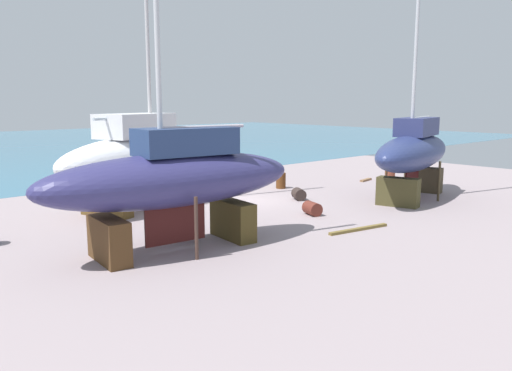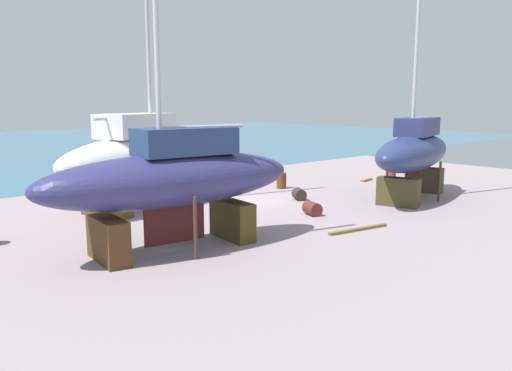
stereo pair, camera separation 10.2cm
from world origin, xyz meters
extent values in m
plane|color=gray|center=(0.00, -2.21, 0.00)|extent=(44.52, 44.52, 0.00)
cube|color=teal|center=(0.00, 40.10, 0.00)|extent=(128.86, 62.36, 0.01)
cube|color=brown|center=(-1.99, 3.21, 0.56)|extent=(1.47, 2.56, 1.12)
cube|color=brown|center=(-6.81, 1.53, 0.56)|extent=(1.47, 2.56, 1.12)
cylinder|color=brown|center=(-4.96, 3.97, 0.94)|extent=(0.12, 0.12, 1.89)
cylinder|color=brown|center=(-3.84, 0.77, 0.94)|extent=(0.12, 0.12, 1.89)
ellipsoid|color=white|center=(-4.40, 2.37, 2.32)|extent=(10.66, 6.28, 2.18)
cube|color=#421711|center=(-4.40, 2.37, 0.47)|extent=(2.34, 0.88, 1.52)
cube|color=white|center=(-4.88, 2.20, 3.85)|extent=(4.08, 2.96, 1.09)
cylinder|color=silver|center=(-5.61, 1.95, 4.20)|extent=(3.42, 1.30, 0.13)
cube|color=#464022|center=(4.45, -5.81, 0.68)|extent=(1.19, 2.07, 1.37)
cube|color=#433926|center=(8.85, -4.61, 0.68)|extent=(1.19, 2.07, 1.37)
cylinder|color=#483C28|center=(7.00, -6.51, 1.00)|extent=(0.12, 0.12, 2.01)
cylinder|color=#533922|center=(6.30, -3.91, 1.00)|extent=(0.12, 0.12, 2.01)
ellipsoid|color=navy|center=(6.65, -5.21, 2.38)|extent=(9.44, 4.75, 1.83)
cube|color=#461112|center=(6.65, -5.21, 0.82)|extent=(2.13, 0.65, 1.28)
cube|color=navy|center=(7.09, -5.09, 3.66)|extent=(3.55, 2.28, 0.92)
cylinder|color=#BABCC2|center=(6.21, -5.33, 9.44)|extent=(0.17, 0.17, 12.48)
cylinder|color=silver|center=(7.75, -4.91, 4.10)|extent=(3.11, 0.95, 0.12)
cube|color=#4E331B|center=(-9.66, -4.49, 0.69)|extent=(0.92, 2.12, 1.39)
cube|color=#473A1A|center=(-5.08, -4.98, 0.69)|extent=(0.92, 2.12, 1.39)
cylinder|color=#453028|center=(-7.52, -6.15, 1.01)|extent=(0.12, 0.12, 2.02)
cylinder|color=#56301C|center=(-7.22, -3.33, 1.01)|extent=(0.12, 0.12, 2.02)
ellipsoid|color=navy|center=(-7.37, -4.74, 2.38)|extent=(9.44, 3.54, 1.80)
cube|color=#4D1B18|center=(-7.37, -4.74, 0.85)|extent=(2.21, 0.31, 1.26)
cube|color=navy|center=(-6.91, -4.79, 3.63)|extent=(3.46, 1.89, 0.90)
cylinder|color=silver|center=(-6.22, -4.86, 4.09)|extent=(3.22, 0.46, 0.12)
cube|color=navy|center=(-6.34, -3.87, 0.40)|extent=(0.37, 0.26, 0.81)
cube|color=#357042|center=(-6.34, -3.87, 1.13)|extent=(0.48, 0.32, 0.65)
sphere|color=#996350|center=(-6.34, -3.87, 1.56)|extent=(0.22, 0.22, 0.22)
cylinder|color=#5E3316|center=(3.85, 1.48, 0.45)|extent=(0.76, 0.76, 0.89)
cylinder|color=maroon|center=(-0.04, -4.37, 0.29)|extent=(0.82, 0.98, 0.59)
cylinder|color=brown|center=(11.16, -0.99, 0.46)|extent=(0.74, 0.74, 0.91)
cylinder|color=#322622|center=(2.08, -1.58, 0.29)|extent=(0.89, 0.96, 0.59)
cylinder|color=brown|center=(3.69, 3.46, 0.44)|extent=(0.61, 0.61, 0.87)
cube|color=brown|center=(-0.74, -7.39, 0.05)|extent=(2.85, 0.71, 0.11)
cube|color=olive|center=(9.77, -0.16, 0.06)|extent=(1.25, 0.46, 0.11)
camera|label=1|loc=(-16.51, -18.85, 4.95)|focal=35.59mm
camera|label=2|loc=(-16.43, -18.92, 4.95)|focal=35.59mm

